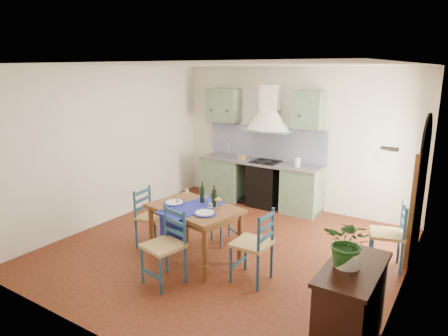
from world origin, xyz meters
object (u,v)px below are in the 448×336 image
at_px(dining_table, 194,213).
at_px(sideboard, 350,307).
at_px(potted_plant, 349,243).
at_px(chair_near, 165,246).

relative_size(dining_table, sideboard, 1.35).
bearing_deg(potted_plant, sideboard, 26.68).
bearing_deg(potted_plant, chair_near, 177.62).
bearing_deg(dining_table, chair_near, -84.62).
bearing_deg(chair_near, dining_table, 95.38).
height_order(dining_table, chair_near, dining_table).
height_order(chair_near, sideboard, chair_near).
relative_size(dining_table, potted_plant, 2.97).
bearing_deg(potted_plant, dining_table, 161.26).
distance_m(dining_table, potted_plant, 2.59).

